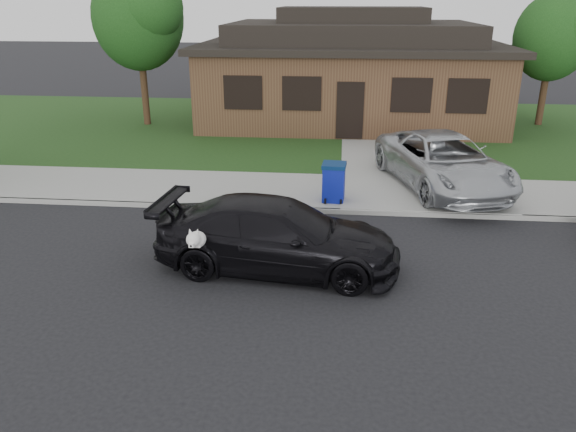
# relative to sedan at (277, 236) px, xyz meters

# --- Properties ---
(ground) EXTENTS (120.00, 120.00, 0.00)m
(ground) POSITION_rel_sedan_xyz_m (-2.50, -0.30, -0.71)
(ground) COLOR black
(ground) RESTS_ON ground
(sidewalk) EXTENTS (60.00, 3.00, 0.12)m
(sidewalk) POSITION_rel_sedan_xyz_m (-2.50, 4.70, -0.65)
(sidewalk) COLOR gray
(sidewalk) RESTS_ON ground
(curb) EXTENTS (60.00, 0.12, 0.12)m
(curb) POSITION_rel_sedan_xyz_m (-2.50, 3.20, -0.65)
(curb) COLOR gray
(curb) RESTS_ON ground
(lawn) EXTENTS (60.00, 13.00, 0.13)m
(lawn) POSITION_rel_sedan_xyz_m (-2.50, 12.70, -0.65)
(lawn) COLOR #193814
(lawn) RESTS_ON ground
(driveway) EXTENTS (4.50, 13.00, 0.14)m
(driveway) POSITION_rel_sedan_xyz_m (3.50, 9.70, -0.64)
(driveway) COLOR gray
(driveway) RESTS_ON ground
(sedan) EXTENTS (5.06, 2.60, 1.42)m
(sedan) POSITION_rel_sedan_xyz_m (0.00, 0.00, 0.00)
(sedan) COLOR black
(sedan) RESTS_ON ground
(minivan) EXTENTS (3.82, 5.75, 1.47)m
(minivan) POSITION_rel_sedan_xyz_m (4.08, 5.26, 0.16)
(minivan) COLOR #B1B4B8
(minivan) RESTS_ON driveway
(recycling_bin) EXTENTS (0.65, 0.68, 1.02)m
(recycling_bin) POSITION_rel_sedan_xyz_m (1.05, 3.86, -0.08)
(recycling_bin) COLOR #0D1995
(recycling_bin) RESTS_ON sidewalk
(house) EXTENTS (12.60, 8.60, 4.65)m
(house) POSITION_rel_sedan_xyz_m (1.50, 14.70, 1.42)
(house) COLOR #422B1C
(house) RESTS_ON ground
(tree_0) EXTENTS (3.78, 3.60, 6.34)m
(tree_0) POSITION_rel_sedan_xyz_m (-6.84, 12.58, 3.77)
(tree_0) COLOR #332114
(tree_0) RESTS_ON ground
(tree_1) EXTENTS (3.15, 3.00, 5.25)m
(tree_1) POSITION_rel_sedan_xyz_m (9.64, 14.10, 3.00)
(tree_1) COLOR #332114
(tree_1) RESTS_ON ground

